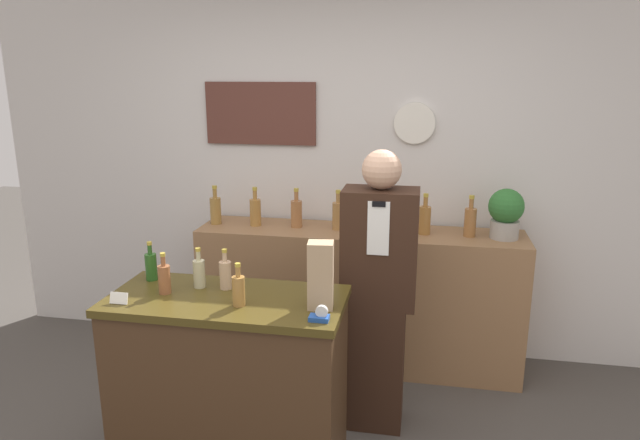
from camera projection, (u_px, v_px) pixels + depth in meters
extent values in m
cube|color=silver|center=(336.00, 170.00, 4.14)|extent=(5.20, 0.06, 2.70)
cube|color=#542D24|center=(260.00, 113.00, 4.10)|extent=(0.81, 0.02, 0.44)
cylinder|color=white|center=(415.00, 123.00, 3.91)|extent=(0.28, 0.03, 0.28)
cube|color=#8E6642|center=(358.00, 298.00, 4.04)|extent=(2.24, 0.47, 0.98)
cube|color=#422B19|center=(230.00, 388.00, 2.94)|extent=(1.15, 0.53, 0.92)
cube|color=#413513|center=(226.00, 301.00, 2.82)|extent=(1.18, 0.56, 0.04)
cylinder|color=tan|center=(125.00, 433.00, 2.89)|extent=(0.07, 0.07, 0.26)
cylinder|color=brown|center=(171.00, 438.00, 2.84)|extent=(0.07, 0.07, 0.26)
cube|color=#331E14|center=(376.00, 364.00, 3.34)|extent=(0.32, 0.25, 0.76)
cube|color=#331E14|center=(380.00, 248.00, 3.16)|extent=(0.42, 0.25, 0.66)
cube|color=white|center=(378.00, 229.00, 3.00)|extent=(0.12, 0.01, 0.29)
cube|color=black|center=(379.00, 204.00, 2.97)|extent=(0.07, 0.01, 0.03)
sphere|color=tan|center=(382.00, 169.00, 3.05)|extent=(0.22, 0.22, 0.22)
cylinder|color=#9E998E|center=(504.00, 229.00, 3.73)|extent=(0.18, 0.18, 0.12)
sphere|color=#2D6B2D|center=(506.00, 206.00, 3.69)|extent=(0.23, 0.23, 0.23)
cube|color=tan|center=(321.00, 275.00, 2.65)|extent=(0.13, 0.11, 0.32)
cube|color=#1E4799|center=(319.00, 318.00, 2.55)|extent=(0.09, 0.06, 0.02)
cylinder|color=silver|center=(322.00, 311.00, 2.54)|extent=(0.06, 0.02, 0.06)
cube|color=white|center=(119.00, 298.00, 2.73)|extent=(0.09, 0.02, 0.06)
cylinder|color=#26551D|center=(151.00, 267.00, 3.03)|extent=(0.06, 0.06, 0.14)
cylinder|color=#26551D|center=(150.00, 249.00, 3.01)|extent=(0.02, 0.02, 0.05)
cylinder|color=#B29933|center=(149.00, 243.00, 3.00)|extent=(0.03, 0.03, 0.02)
cylinder|color=brown|center=(164.00, 280.00, 2.85)|extent=(0.06, 0.06, 0.14)
cylinder|color=brown|center=(163.00, 261.00, 2.82)|extent=(0.02, 0.02, 0.05)
cylinder|color=#B29933|center=(163.00, 255.00, 2.82)|extent=(0.03, 0.03, 0.02)
cylinder|color=#B7B188|center=(199.00, 274.00, 2.93)|extent=(0.06, 0.06, 0.14)
cylinder|color=#B7B188|center=(198.00, 256.00, 2.90)|extent=(0.02, 0.02, 0.05)
cylinder|color=#B29933|center=(198.00, 250.00, 2.90)|extent=(0.03, 0.03, 0.02)
cylinder|color=tan|center=(225.00, 275.00, 2.91)|extent=(0.06, 0.06, 0.14)
cylinder|color=tan|center=(225.00, 257.00, 2.89)|extent=(0.02, 0.02, 0.05)
cylinder|color=#B29933|center=(224.00, 251.00, 2.88)|extent=(0.03, 0.03, 0.02)
cylinder|color=olive|center=(239.00, 291.00, 2.70)|extent=(0.06, 0.06, 0.14)
cylinder|color=olive|center=(238.00, 272.00, 2.67)|extent=(0.02, 0.02, 0.05)
cylinder|color=#B29933|center=(238.00, 265.00, 2.66)|extent=(0.03, 0.03, 0.02)
cylinder|color=olive|center=(216.00, 211.00, 4.08)|extent=(0.08, 0.08, 0.19)
cylinder|color=olive|center=(215.00, 193.00, 4.04)|extent=(0.03, 0.03, 0.07)
cylinder|color=#B29933|center=(215.00, 187.00, 4.03)|extent=(0.03, 0.03, 0.02)
cylinder|color=#A37236|center=(255.00, 213.00, 4.03)|extent=(0.08, 0.08, 0.19)
cylinder|color=#A37236|center=(255.00, 195.00, 4.00)|extent=(0.03, 0.03, 0.07)
cylinder|color=#B29933|center=(255.00, 189.00, 3.98)|extent=(0.03, 0.03, 0.02)
cylinder|color=#9E653A|center=(296.00, 214.00, 3.99)|extent=(0.08, 0.08, 0.19)
cylinder|color=#9E653A|center=(296.00, 196.00, 3.95)|extent=(0.03, 0.03, 0.07)
cylinder|color=#B29933|center=(296.00, 190.00, 3.94)|extent=(0.03, 0.03, 0.02)
cylinder|color=#9C6D3B|center=(338.00, 216.00, 3.93)|extent=(0.08, 0.08, 0.19)
cylinder|color=#9C6D3B|center=(338.00, 198.00, 3.90)|extent=(0.03, 0.03, 0.07)
cylinder|color=#B29933|center=(338.00, 192.00, 3.89)|extent=(0.03, 0.03, 0.02)
cylinder|color=#9C693C|center=(380.00, 219.00, 3.85)|extent=(0.08, 0.08, 0.19)
cylinder|color=#9C693C|center=(381.00, 201.00, 3.82)|extent=(0.03, 0.03, 0.07)
cylinder|color=#B29933|center=(381.00, 194.00, 3.81)|extent=(0.03, 0.03, 0.02)
cylinder|color=#9A6731|center=(425.00, 220.00, 3.82)|extent=(0.08, 0.08, 0.19)
cylinder|color=#9A6731|center=(426.00, 202.00, 3.78)|extent=(0.03, 0.03, 0.07)
cylinder|color=#B29933|center=(426.00, 195.00, 3.77)|extent=(0.03, 0.03, 0.02)
cylinder|color=#996435|center=(470.00, 223.00, 3.76)|extent=(0.08, 0.08, 0.19)
cylinder|color=#996435|center=(471.00, 204.00, 3.73)|extent=(0.03, 0.03, 0.07)
cylinder|color=#B29933|center=(472.00, 197.00, 3.72)|extent=(0.03, 0.03, 0.02)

